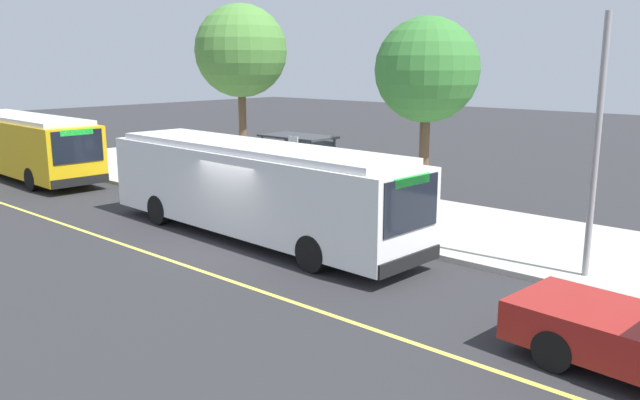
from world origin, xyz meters
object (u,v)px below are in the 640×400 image
object	(u,v)px
transit_bus_main	(253,187)
transit_bus_second	(25,144)
waiting_bench	(298,185)
pedestrian_commuter	(332,185)
route_sign_post	(294,165)

from	to	relation	value
transit_bus_main	transit_bus_second	world-z (taller)	same
waiting_bench	pedestrian_commuter	world-z (taller)	pedestrian_commuter
transit_bus_second	pedestrian_commuter	bearing A→B (deg)	13.18
transit_bus_second	transit_bus_main	bearing A→B (deg)	-0.13
transit_bus_main	waiting_bench	size ratio (longest dim) A/B	7.58
transit_bus_second	route_sign_post	size ratio (longest dim) A/B	3.97
transit_bus_main	route_sign_post	bearing A→B (deg)	103.84
route_sign_post	pedestrian_commuter	bearing A→B (deg)	67.58
pedestrian_commuter	transit_bus_main	bearing A→B (deg)	-89.54
waiting_bench	pedestrian_commuter	xyz separation A→B (m)	(2.77, -1.14, 0.48)
waiting_bench	transit_bus_second	bearing A→B (deg)	-159.67
waiting_bench	route_sign_post	xyz separation A→B (m)	(2.21, -2.50, 1.32)
route_sign_post	pedestrian_commuter	size ratio (longest dim) A/B	1.66
transit_bus_main	route_sign_post	size ratio (longest dim) A/B	4.33
transit_bus_second	waiting_bench	bearing A→B (deg)	20.33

